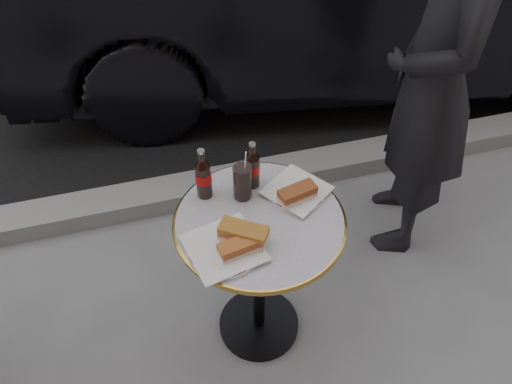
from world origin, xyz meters
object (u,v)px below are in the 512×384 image
object	(u,v)px
plate_left	(224,249)
cola_bottle_right	(252,165)
bistro_table	(259,279)
plate_right	(297,191)
cola_glass	(242,182)
cola_bottle_left	(203,173)
pedestrian	(434,83)

from	to	relation	value
plate_left	cola_bottle_right	bearing A→B (deg)	58.15
bistro_table	cola_bottle_right	xyz separation A→B (m)	(0.02, 0.18, 0.47)
plate_right	cola_bottle_right	bearing A→B (deg)	149.85
cola_bottle_right	cola_glass	size ratio (longest dim) A/B	1.39
plate_left	cola_bottle_left	bearing A→B (deg)	91.95
cola_bottle_left	plate_left	bearing A→B (deg)	-88.05
plate_left	pedestrian	world-z (taller)	pedestrian
cola_bottle_left	cola_glass	bearing A→B (deg)	-18.33
cola_glass	plate_right	bearing A→B (deg)	-10.65
bistro_table	cola_bottle_right	size ratio (longest dim) A/B	3.61
plate_right	plate_left	bearing A→B (deg)	-148.87
plate_right	cola_bottle_right	distance (m)	0.20
plate_left	plate_right	bearing A→B (deg)	31.13
plate_left	bistro_table	bearing A→B (deg)	34.18
plate_right	cola_glass	world-z (taller)	cola_glass
cola_bottle_left	bistro_table	bearing A→B (deg)	-46.61
bistro_table	plate_left	bearing A→B (deg)	-145.82
plate_left	pedestrian	bearing A→B (deg)	26.14
cola_bottle_left	cola_glass	world-z (taller)	cola_bottle_left
pedestrian	cola_bottle_left	bearing A→B (deg)	-55.21
cola_bottle_right	pedestrian	xyz separation A→B (m)	(0.85, 0.22, 0.06)
cola_bottle_right	pedestrian	bearing A→B (deg)	14.67
plate_left	plate_right	size ratio (longest dim) A/B	1.15
pedestrian	cola_bottle_right	bearing A→B (deg)	-52.93
bistro_table	plate_left	xyz separation A→B (m)	(-0.15, -0.10, 0.37)
plate_left	plate_right	xyz separation A→B (m)	(0.32, 0.19, -0.00)
cola_bottle_right	pedestrian	distance (m)	0.88
plate_left	cola_bottle_left	size ratio (longest dim) A/B	1.15
bistro_table	cola_glass	distance (m)	0.46
pedestrian	bistro_table	bearing A→B (deg)	-43.01
cola_bottle_left	cola_glass	distance (m)	0.14
cola_glass	pedestrian	xyz separation A→B (m)	(0.90, 0.27, 0.09)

